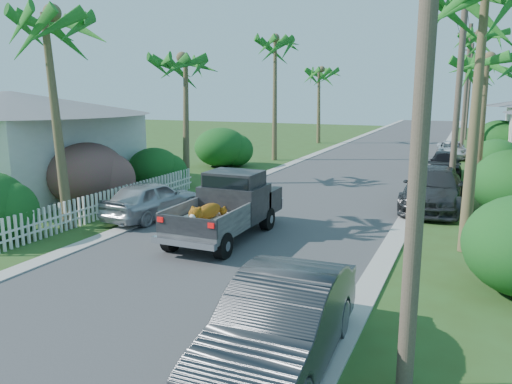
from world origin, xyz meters
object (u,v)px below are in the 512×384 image
at_px(parked_car_rf, 445,163).
at_px(palm_r_d, 482,66).
at_px(utility_pole_a, 423,91).
at_px(parked_car_rd, 452,150).
at_px(parked_car_ln, 152,200).
at_px(palm_l_a, 48,15).
at_px(palm_r_c, 480,34).
at_px(utility_pole_c, 466,91).
at_px(palm_l_b, 184,58).
at_px(palm_r_b, 487,59).
at_px(parked_car_rn, 281,325).
at_px(pickup_truck, 231,205).
at_px(parked_car_rm, 433,189).
at_px(palm_l_d, 320,70).
at_px(utility_pole_b, 459,91).
at_px(palm_l_c, 275,39).
at_px(house_left, 12,146).
at_px(utility_pole_d, 469,91).

distance_m(parked_car_rf, palm_r_d, 20.97).
bearing_deg(utility_pole_a, palm_r_d, 88.77).
xyz_separation_m(parked_car_rf, parked_car_rd, (0.00, 7.95, -0.10)).
height_order(parked_car_ln, palm_l_a, palm_l_a).
xyz_separation_m(palm_r_c, utility_pole_c, (-0.60, 2.00, -3.51)).
height_order(palm_l_b, palm_r_b, palm_l_b).
height_order(parked_car_rn, parked_car_rd, parked_car_rn).
relative_size(pickup_truck, palm_r_c, 0.54).
xyz_separation_m(parked_car_ln, palm_l_a, (-1.85, -2.43, 6.24)).
bearing_deg(parked_car_rm, palm_l_a, -144.06).
height_order(parked_car_ln, palm_l_d, palm_l_d).
distance_m(parked_car_ln, utility_pole_b, 13.09).
distance_m(parked_car_rn, parked_car_rd, 30.16).
xyz_separation_m(palm_r_d, utility_pole_b, (-0.90, -27.00, -2.14)).
height_order(palm_l_c, palm_l_d, palm_l_c).
bearing_deg(parked_car_rf, house_left, -148.27).
bearing_deg(palm_l_c, palm_l_d, 92.39).
bearing_deg(palm_l_d, utility_pole_a, -71.42).
bearing_deg(utility_pole_a, pickup_truck, 133.64).
height_order(palm_l_a, palm_l_d, palm_l_a).
bearing_deg(parked_car_rd, palm_l_b, -132.76).
bearing_deg(parked_car_rm, palm_l_b, 175.88).
distance_m(palm_r_b, utility_pole_d, 28.05).
height_order(palm_r_b, utility_pole_a, utility_pole_a).
relative_size(pickup_truck, utility_pole_d, 0.57).
bearing_deg(utility_pole_d, palm_r_d, -73.30).
xyz_separation_m(parked_car_rm, parked_car_rd, (0.00, 16.71, -0.22)).
relative_size(palm_l_b, palm_r_c, 0.79).
xyz_separation_m(parked_car_rn, palm_l_b, (-10.40, 14.20, 5.36)).
xyz_separation_m(parked_car_rd, utility_pole_b, (0.60, -14.93, 4.03)).
relative_size(palm_l_b, utility_pole_c, 0.82).
bearing_deg(parked_car_rn, palm_l_a, 149.43).
bearing_deg(palm_r_c, palm_r_d, 88.77).
height_order(parked_car_ln, palm_r_c, palm_r_c).
xyz_separation_m(pickup_truck, parked_car_rf, (5.70, 15.37, -0.33)).
height_order(palm_l_d, palm_r_d, palm_r_d).
relative_size(parked_car_rm, utility_pole_c, 0.61).
height_order(parked_car_rm, palm_r_c, palm_r_c).
xyz_separation_m(palm_r_b, palm_r_d, (-0.10, 25.00, 0.79)).
xyz_separation_m(pickup_truck, utility_pole_b, (6.30, 8.39, 3.59)).
relative_size(palm_r_b, house_left, 0.80).
relative_size(parked_car_rn, parked_car_rm, 0.88).
relative_size(parked_car_rn, house_left, 0.53).
xyz_separation_m(parked_car_ln, palm_l_c, (-1.65, 16.57, 7.22)).
distance_m(palm_l_d, palm_r_d, 14.32).
relative_size(parked_car_rf, utility_pole_b, 0.44).
bearing_deg(palm_l_a, parked_car_rd, 65.80).
bearing_deg(palm_r_d, parked_car_rn, -93.93).
height_order(parked_car_rf, palm_l_c, palm_l_c).
relative_size(parked_car_rm, palm_r_b, 0.76).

